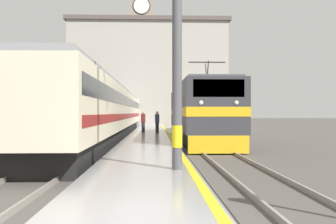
{
  "coord_description": "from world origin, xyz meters",
  "views": [
    {
      "loc": [
        0.33,
        -5.86,
        1.93
      ],
      "look_at": [
        1.46,
        26.57,
        1.98
      ],
      "focal_mm": 42.0,
      "sensor_mm": 36.0,
      "label": 1
    }
  ],
  "objects": [
    {
      "name": "ground_plane",
      "position": [
        0.0,
        30.0,
        0.0
      ],
      "size": [
        200.0,
        200.0,
        0.0
      ],
      "primitive_type": "plane",
      "color": "#514C47"
    },
    {
      "name": "platform",
      "position": [
        0.0,
        25.0,
        0.19
      ],
      "size": [
        2.96,
        140.0,
        0.38
      ],
      "color": "#999999",
      "rests_on": "ground"
    },
    {
      "name": "rail_track_near",
      "position": [
        3.22,
        25.0,
        0.03
      ],
      "size": [
        2.84,
        140.0,
        0.16
      ],
      "color": "#514C47",
      "rests_on": "ground"
    },
    {
      "name": "rail_track_far",
      "position": [
        -3.05,
        25.0,
        0.03
      ],
      "size": [
        2.83,
        140.0,
        0.16
      ],
      "color": "#514C47",
      "rests_on": "ground"
    },
    {
      "name": "locomotive_train",
      "position": [
        3.22,
        19.55,
        1.92
      ],
      "size": [
        2.92,
        16.04,
        4.73
      ],
      "color": "black",
      "rests_on": "ground"
    },
    {
      "name": "passenger_train",
      "position": [
        -3.05,
        26.7,
        2.01
      ],
      "size": [
        2.92,
        45.01,
        3.71
      ],
      "color": "black",
      "rests_on": "ground"
    },
    {
      "name": "catenary_mast",
      "position": [
        1.03,
        4.84,
        4.72
      ],
      "size": [
        2.57,
        0.29,
        8.75
      ],
      "color": "#4C4C51",
      "rests_on": "platform"
    },
    {
      "name": "person_on_platform",
      "position": [
        -0.54,
        25.06,
        1.25
      ],
      "size": [
        0.34,
        0.34,
        1.66
      ],
      "color": "#23232D",
      "rests_on": "platform"
    },
    {
      "name": "second_waiting_passenger",
      "position": [
        0.54,
        23.91,
        1.24
      ],
      "size": [
        0.34,
        0.34,
        1.65
      ],
      "color": "#23232D",
      "rests_on": "platform"
    },
    {
      "name": "clock_tower",
      "position": [
        -1.61,
        55.37,
        12.54
      ],
      "size": [
        4.3,
        4.3,
        23.63
      ],
      "color": "gray",
      "rests_on": "ground"
    },
    {
      "name": "station_building",
      "position": [
        -0.45,
        45.76,
        6.93
      ],
      "size": [
        20.53,
        7.64,
        13.81
      ],
      "color": "#A8A399",
      "rests_on": "ground"
    }
  ]
}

